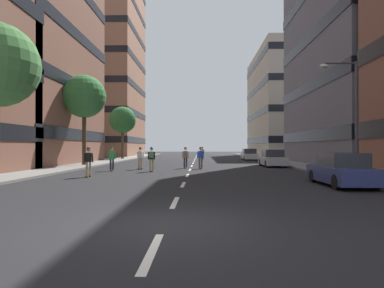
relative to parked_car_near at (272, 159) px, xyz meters
The scene contains 19 objects.
ground_plane 8.99m from the parked_car_near, 144.39° to the left, with size 165.41×165.41×0.00m, color black.
sidewalk_left 19.30m from the parked_car_near, 153.31° to the left, with size 2.92×75.81×0.14m, color gray.
sidewalk_right 9.09m from the parked_car_near, 72.94° to the left, with size 2.92×75.81×0.14m, color gray.
lane_markings 9.25m from the parked_car_near, 142.22° to the left, with size 0.16×62.20×0.01m.
building_left_far 46.62m from the parked_car_near, 129.33° to the left, with size 17.72×17.84×35.30m.
building_right_far 37.12m from the parked_car_near, 68.95° to the left, with size 17.72×23.66×19.57m.
parked_car_near is the anchor object (origin of this frame).
parked_car_mid 14.34m from the parked_car_near, 90.00° to the left, with size 1.82×4.40×1.52m.
parked_car_far 14.67m from the parked_car_near, 90.00° to the right, with size 1.82×4.40×1.52m.
street_tree_near 18.16m from the parked_car_near, behind, with size 3.94×3.94×8.27m.
street_tree_far 23.50m from the parked_car_near, 138.50° to the left, with size 3.64×3.64×7.17m.
streetlamp_right 11.74m from the parked_car_near, 79.73° to the right, with size 2.13×0.30×6.50m.
skater_0 11.92m from the parked_car_near, 160.60° to the right, with size 0.55×0.92×1.78m.
skater_1 14.23m from the parked_car_near, 156.48° to the right, with size 0.57×0.92×1.78m.
skater_2 8.15m from the parked_car_near, 161.67° to the right, with size 0.53×0.90×1.78m.
skater_3 7.27m from the parked_car_near, 153.07° to the right, with size 0.55×0.91×1.78m.
skater_4 16.70m from the parked_car_near, 111.98° to the left, with size 0.54×0.91×1.78m.
skater_5 16.87m from the parked_car_near, 140.99° to the right, with size 0.55×0.91×1.78m.
skater_6 11.83m from the parked_car_near, 147.66° to the right, with size 0.56×0.92×1.78m.
Camera 1 is at (0.84, -7.67, 1.80)m, focal length 30.99 mm.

